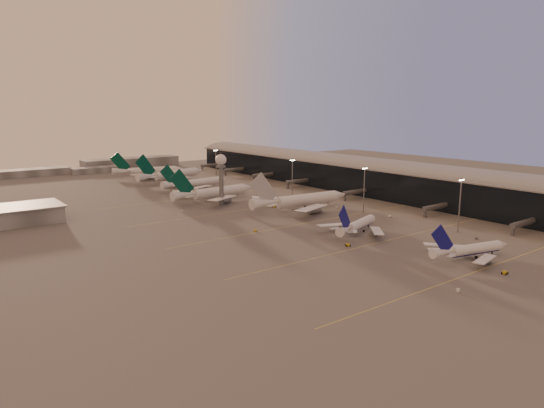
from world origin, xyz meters
TOP-DOWN VIEW (x-y plane):
  - ground at (0.00, 0.00)m, footprint 700.00×700.00m
  - taxiway_markings at (30.00, 56.00)m, footprint 180.00×185.25m
  - terminal at (107.88, 110.09)m, footprint 57.00×362.00m
  - radar_tower at (5.00, 120.00)m, footprint 6.40×6.40m
  - mast_a at (58.00, 0.00)m, footprint 3.60×0.56m
  - mast_b at (55.00, 55.00)m, footprint 3.60×0.56m
  - mast_c at (50.00, 110.00)m, footprint 3.60×0.56m
  - mast_d at (48.00, 200.00)m, footprint 3.60×0.56m
  - distant_horizon at (2.62, 325.14)m, footprint 165.00×37.50m
  - narrowbody_near at (26.13, -25.51)m, footprint 37.30×29.44m
  - narrowbody_mid at (20.55, 26.21)m, footprint 38.42×30.10m
  - widebody_white at (33.24, 81.16)m, footprint 65.02×51.96m
  - greentail_a at (8.19, 133.70)m, footprint 59.49×47.87m
  - greentail_b at (18.45, 177.97)m, footprint 52.67×42.38m
  - greentail_c at (21.62, 221.65)m, footprint 62.37×49.81m
  - greentail_d at (17.56, 257.43)m, footprint 57.28×45.72m
  - gsv_truck_a at (-7.46, -42.06)m, footprint 5.81×4.43m
  - gsv_tug_near at (19.69, -42.39)m, footprint 2.76×4.13m
  - gsv_catering_a at (53.69, -11.85)m, footprint 4.97×2.60m
  - gsv_tug_mid at (1.33, 13.77)m, footprint 4.60×3.64m
  - gsv_truck_b at (58.07, 38.71)m, footprint 6.00×3.83m
  - gsv_truck_c at (-14.85, 56.61)m, footprint 5.58×4.26m
  - gsv_catering_b at (51.95, 72.43)m, footprint 5.88×3.27m
  - gsv_tug_far at (24.59, 94.50)m, footprint 4.36×4.32m
  - gsv_truck_d at (-22.89, 115.40)m, footprint 3.00×5.05m
  - gsv_tug_hangar at (36.96, 146.72)m, footprint 3.71×2.35m

SIDE VIEW (x-z plane):
  - ground at x=0.00m, z-range 0.00..0.00m
  - taxiway_markings at x=30.00m, z-range 0.00..0.02m
  - gsv_tug_hangar at x=36.96m, z-range 0.02..1.04m
  - gsv_tug_far at x=24.59m, z-range 0.02..1.11m
  - gsv_tug_near at x=19.69m, z-range 0.02..1.13m
  - gsv_tug_mid at x=1.33m, z-range 0.02..1.17m
  - gsv_truck_d at x=-22.89m, z-range 0.02..1.94m
  - gsv_truck_c at x=-14.85m, z-range 0.02..2.17m
  - gsv_truck_a at x=-7.46m, z-range 0.02..2.26m
  - gsv_truck_b at x=58.07m, z-range 0.02..2.30m
  - gsv_catering_a at x=53.69m, z-range 0.00..3.96m
  - gsv_catering_b at x=51.95m, z-range 0.00..4.59m
  - narrowbody_near at x=26.13m, z-range -4.40..10.39m
  - narrowbody_mid at x=20.55m, z-range -4.66..11.00m
  - greentail_b at x=18.45m, z-range -6.19..12.95m
  - greentail_d at x=17.56m, z-range -6.85..14.33m
  - greentail_a at x=8.19m, z-range -6.99..14.62m
  - distant_horizon at x=2.62m, z-range -0.61..8.39m
  - widebody_white at x=33.24m, z-range -7.47..15.39m
  - greentail_c at x=21.62m, z-range -7.44..15.57m
  - terminal at x=107.88m, z-range -1.00..22.04m
  - mast_a at x=58.00m, z-range 1.24..26.24m
  - mast_b at x=55.00m, z-range 1.24..26.24m
  - mast_c at x=50.00m, z-range 1.24..26.24m
  - mast_d at x=48.00m, z-range 1.24..26.24m
  - radar_tower at x=5.00m, z-range 5.40..36.50m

